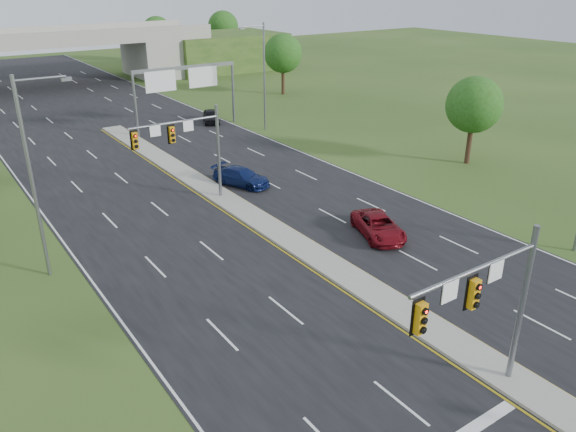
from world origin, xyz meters
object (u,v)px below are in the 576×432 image
(car_far_a, at_px, (378,226))
(signal_mast_far, at_px, (189,141))
(car_far_c, at_px, (211,116))
(sign_gantry, at_px, (184,80))
(signal_mast_near, at_px, (491,298))
(car_far_b, at_px, (241,177))
(overpass, at_px, (41,62))

(car_far_a, bearing_deg, signal_mast_far, 142.28)
(car_far_c, bearing_deg, sign_gantry, -138.87)
(signal_mast_near, bearing_deg, car_far_b, 79.54)
(signal_mast_near, distance_m, sign_gantry, 45.88)
(signal_mast_far, distance_m, overpass, 55.13)
(signal_mast_far, height_order, car_far_c, signal_mast_far)
(sign_gantry, height_order, car_far_b, sign_gantry)
(signal_mast_far, height_order, car_far_b, signal_mast_far)
(overpass, relative_size, car_far_a, 16.32)
(signal_mast_far, distance_m, car_far_b, 6.49)
(signal_mast_far, bearing_deg, car_far_a, -57.78)
(overpass, bearing_deg, car_far_b, -87.19)
(signal_mast_near, distance_m, signal_mast_far, 25.00)
(signal_mast_far, xyz_separation_m, sign_gantry, (8.95, 19.99, 0.51))
(signal_mast_far, bearing_deg, sign_gantry, 65.89)
(signal_mast_near, relative_size, overpass, 0.09)
(car_far_b, bearing_deg, signal_mast_near, -123.81)
(signal_mast_near, height_order, overpass, overpass)
(signal_mast_far, distance_m, car_far_c, 24.85)
(sign_gantry, relative_size, overpass, 0.14)
(car_far_a, bearing_deg, sign_gantry, 107.14)
(overpass, bearing_deg, car_far_c, -73.36)
(signal_mast_far, height_order, car_far_a, signal_mast_far)
(signal_mast_near, bearing_deg, sign_gantry, 78.75)
(overpass, height_order, car_far_c, overpass)
(car_far_b, bearing_deg, sign_gantry, 54.30)
(sign_gantry, relative_size, car_far_a, 2.36)
(car_far_a, bearing_deg, overpass, 114.41)
(signal_mast_near, xyz_separation_m, car_far_a, (7.34, 13.36, -4.02))
(signal_mast_near, height_order, car_far_a, signal_mast_near)
(signal_mast_near, xyz_separation_m, overpass, (2.26, 80.07, -1.17))
(overpass, xyz_separation_m, car_far_c, (10.13, -33.91, -2.82))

